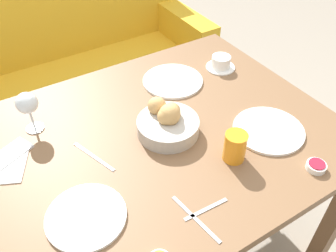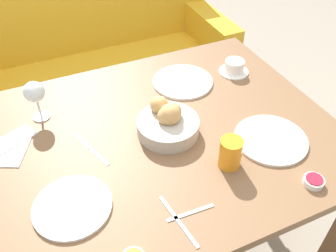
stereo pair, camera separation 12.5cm
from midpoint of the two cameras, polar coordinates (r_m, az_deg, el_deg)
ground_plane at (r=1.85m, az=0.92°, el=-18.22°), size 10.00×10.00×0.00m
dining_table at (r=1.33m, az=1.22°, el=-4.22°), size 1.27×0.99×0.74m
couch at (r=2.35m, az=-9.89°, el=8.10°), size 1.64×0.70×0.89m
bread_basket at (r=1.25m, az=2.82°, el=0.53°), size 0.22×0.22×0.12m
plate_near_left at (r=1.07m, az=-11.82°, el=-12.69°), size 0.23×0.23×0.01m
plate_near_right at (r=1.30m, az=18.82°, el=-2.15°), size 0.25×0.25×0.01m
plate_far_center at (r=1.51m, az=4.75°, el=7.04°), size 0.25×0.25×0.01m
juice_glass at (r=1.15m, az=13.05°, el=-4.37°), size 0.07×0.07×0.10m
wine_glass at (r=1.33m, az=-18.16°, el=4.93°), size 0.08×0.08×0.16m
coffee_cup at (r=1.60m, az=12.82°, el=9.10°), size 0.13×0.13×0.06m
jam_bowl_berry at (r=1.21m, az=25.13°, el=-8.17°), size 0.06×0.06×0.02m
fork_silver at (r=1.03m, az=5.25°, el=-15.11°), size 0.04×0.19×0.00m
knife_silver at (r=1.22m, az=-9.39°, el=-3.83°), size 0.07×0.19×0.00m
spoon_coffee at (r=1.05m, az=7.15°, el=-13.82°), size 0.15×0.02×0.00m
napkin at (r=1.29m, az=-22.21°, el=-3.96°), size 0.18×0.18×0.00m
cell_phone at (r=1.32m, az=-21.23°, el=-2.21°), size 0.17×0.13×0.01m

